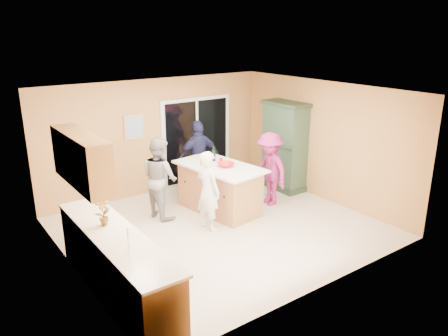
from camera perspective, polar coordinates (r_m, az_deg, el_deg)
floor at (r=8.44m, az=-0.43°, el=-7.80°), size 5.50×5.50×0.00m
ceiling at (r=7.68m, az=-0.48°, el=9.96°), size 5.50×5.00×0.10m
wall_back at (r=10.03m, az=-8.78°, el=4.08°), size 5.50×0.10×2.60m
wall_front at (r=6.22m, az=13.07°, el=-4.91°), size 5.50×0.10×2.60m
wall_left at (r=6.84m, az=-19.62°, el=-3.39°), size 0.10×5.00×2.60m
wall_right at (r=9.76m, az=12.85°, el=3.44°), size 0.10×5.00×2.60m
left_cabinet_run at (r=6.37m, az=-13.33°, el=-12.77°), size 0.65×3.05×1.24m
upper_cabinets at (r=6.52m, az=-18.17°, el=1.09°), size 0.35×1.60×0.75m
sliding_door at (r=10.57m, az=-3.56°, el=3.56°), size 1.90×0.07×2.10m
framed_picture at (r=9.72m, az=-11.68°, el=5.28°), size 0.46×0.04×0.56m
kitchen_island at (r=9.03m, az=-0.57°, el=-2.84°), size 1.27×2.00×0.99m
green_hutch at (r=10.26m, az=7.93°, el=2.73°), size 0.59×1.12×2.06m
woman_white at (r=8.13m, az=-2.09°, el=-2.99°), size 0.43×0.60×1.53m
woman_grey at (r=8.75m, az=-8.40°, el=-1.26°), size 0.71×0.87×1.63m
woman_navy at (r=9.87m, az=-3.29°, el=1.35°), size 1.04×0.53×1.71m
woman_magenta at (r=9.32m, az=6.00°, el=-0.13°), size 0.67×1.07×1.58m
serving_bowl at (r=8.78m, az=0.23°, el=0.45°), size 0.34×0.34×0.08m
tulip_vase at (r=6.49m, az=-15.53°, el=-5.56°), size 0.25×0.19×0.42m
tumbler_near at (r=8.92m, az=-2.96°, el=0.78°), size 0.08×0.08×0.10m
tumbler_far at (r=8.98m, az=-0.40°, el=0.96°), size 0.09×0.09×0.11m
wine_bottle at (r=9.12m, az=-1.36°, el=1.70°), size 0.08×0.08×0.34m
white_plate at (r=9.15m, az=-2.90°, el=0.95°), size 0.23×0.23×0.01m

